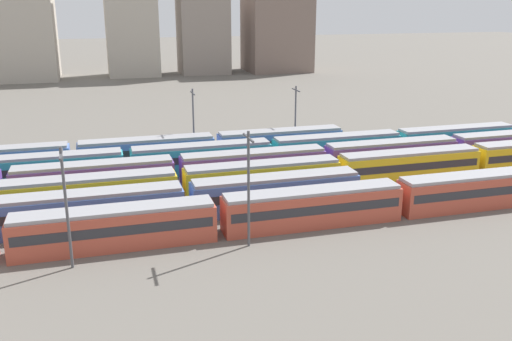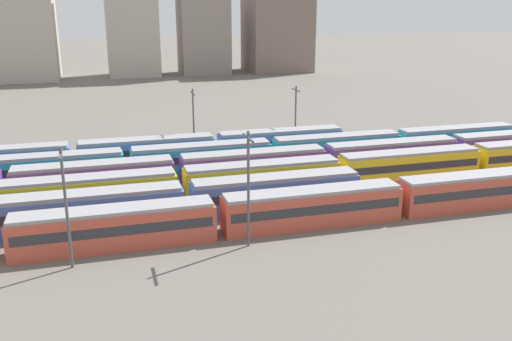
# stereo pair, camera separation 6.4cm
# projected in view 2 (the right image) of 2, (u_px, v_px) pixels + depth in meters

# --- Properties ---
(ground_plane) EXTENTS (600.00, 600.00, 0.00)m
(ground_plane) POSITION_uv_depth(u_px,v_px,m) (26.00, 208.00, 59.98)
(ground_plane) COLOR #666059
(train_track_0) EXTENTS (93.60, 3.06, 3.75)m
(train_track_0) POSITION_uv_depth(u_px,v_px,m) (313.00, 207.00, 54.74)
(train_track_0) COLOR #BC4C38
(train_track_0) RESTS_ON ground_plane
(train_track_1) EXTENTS (55.80, 3.06, 3.75)m
(train_track_1) POSITION_uv_depth(u_px,v_px,m) (90.00, 210.00, 54.03)
(train_track_1) COLOR #4C70BC
(train_track_1) RESTS_ON ground_plane
(train_track_2) EXTENTS (112.50, 3.06, 3.75)m
(train_track_2) POSITION_uv_depth(u_px,v_px,m) (339.00, 171.00, 66.25)
(train_track_2) COLOR yellow
(train_track_2) RESTS_ON ground_plane
(train_track_3) EXTENTS (93.60, 3.06, 3.75)m
(train_track_3) POSITION_uv_depth(u_px,v_px,m) (254.00, 165.00, 68.68)
(train_track_3) COLOR #6B429E
(train_track_3) RESTS_ON ground_plane
(train_track_4) EXTENTS (74.70, 3.06, 3.75)m
(train_track_4) POSITION_uv_depth(u_px,v_px,m) (272.00, 153.00, 74.50)
(train_track_4) COLOR teal
(train_track_4) RESTS_ON ground_plane
(train_track_5) EXTENTS (55.80, 3.06, 3.75)m
(train_track_5) POSITION_uv_depth(u_px,v_px,m) (147.00, 151.00, 75.12)
(train_track_5) COLOR #4C70BC
(train_track_5) RESTS_ON ground_plane
(catenary_pole_0) EXTENTS (0.24, 3.20, 10.37)m
(catenary_pole_0) POSITION_uv_depth(u_px,v_px,m) (66.00, 203.00, 44.79)
(catenary_pole_0) COLOR #4C4C51
(catenary_pole_0) RESTS_ON ground_plane
(catenary_pole_1) EXTENTS (0.24, 3.20, 9.70)m
(catenary_pole_1) POSITION_uv_depth(u_px,v_px,m) (193.00, 119.00, 78.40)
(catenary_pole_1) COLOR #4C4C51
(catenary_pole_1) RESTS_ON ground_plane
(catenary_pole_2) EXTENTS (0.24, 3.20, 10.66)m
(catenary_pole_2) POSITION_uv_depth(u_px,v_px,m) (248.00, 184.00, 48.88)
(catenary_pole_2) COLOR #4C4C51
(catenary_pole_2) RESTS_ON ground_plane
(catenary_pole_3) EXTENTS (0.24, 3.20, 9.40)m
(catenary_pole_3) POSITION_uv_depth(u_px,v_px,m) (296.00, 114.00, 83.02)
(catenary_pole_3) COLOR #4C4C51
(catenary_pole_3) RESTS_ON ground_plane
(distant_building_2) EXTENTS (14.74, 13.17, 36.54)m
(distant_building_2) POSITION_uv_depth(u_px,v_px,m) (131.00, 12.00, 162.38)
(distant_building_2) COLOR #B2A899
(distant_building_2) RESTS_ON ground_plane
(distant_building_3) EXTENTS (14.68, 12.69, 39.25)m
(distant_building_3) POSITION_uv_depth(u_px,v_px,m) (203.00, 7.00, 167.54)
(distant_building_3) COLOR gray
(distant_building_3) RESTS_ON ground_plane
(distant_building_4) EXTENTS (19.14, 18.00, 27.77)m
(distant_building_4) POSITION_uv_depth(u_px,v_px,m) (277.00, 26.00, 175.37)
(distant_building_4) COLOR #7A665B
(distant_building_4) RESTS_ON ground_plane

